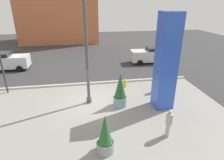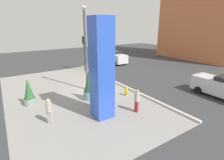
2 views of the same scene
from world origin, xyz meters
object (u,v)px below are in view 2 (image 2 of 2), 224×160
(potted_plant_curbside, at_px, (29,93))
(pedestrian_crossing, at_px, (137,100))
(lamp_post, at_px, (86,52))
(potted_plant_mid_plaza, at_px, (89,86))
(car_passing_lane, at_px, (115,57))
(traffic_light_corner, at_px, (84,48))
(car_far_lane, at_px, (222,86))
(pedestrian_on_sidewalk, at_px, (49,110))
(fire_hydrant, at_px, (126,92))
(art_pillar_blue, at_px, (102,70))

(potted_plant_curbside, xyz_separation_m, pedestrian_crossing, (5.30, 6.02, -0.01))
(lamp_post, bearing_deg, potted_plant_mid_plaza, -21.19)
(potted_plant_mid_plaza, xyz_separation_m, car_passing_lane, (-10.34, 9.54, -0.17))
(potted_plant_curbside, distance_m, traffic_light_corner, 10.63)
(car_far_lane, distance_m, pedestrian_on_sidewalk, 13.56)
(potted_plant_mid_plaza, bearing_deg, lamp_post, 158.81)
(potted_plant_mid_plaza, distance_m, car_far_lane, 10.96)
(potted_plant_mid_plaza, bearing_deg, fire_hydrant, 71.05)
(lamp_post, relative_size, pedestrian_crossing, 4.42)
(potted_plant_mid_plaza, relative_size, car_far_lane, 0.54)
(potted_plant_curbside, height_order, pedestrian_crossing, potted_plant_curbside)
(fire_hydrant, relative_size, car_far_lane, 0.17)
(traffic_light_corner, xyz_separation_m, pedestrian_on_sidewalk, (10.45, -7.17, -2.08))
(lamp_post, xyz_separation_m, fire_hydrant, (3.15, 2.17, -3.20))
(art_pillar_blue, bearing_deg, fire_hydrant, 118.41)
(art_pillar_blue, relative_size, pedestrian_crossing, 3.83)
(art_pillar_blue, xyz_separation_m, fire_hydrant, (-1.87, 3.45, -2.79))
(car_passing_lane, bearing_deg, pedestrian_crossing, -28.82)
(car_far_lane, bearing_deg, potted_plant_mid_plaza, -120.72)
(car_passing_lane, xyz_separation_m, pedestrian_on_sidewalk, (12.25, -13.16, -0.04))
(potted_plant_curbside, bearing_deg, car_passing_lane, 122.47)
(car_far_lane, height_order, pedestrian_crossing, car_far_lane)
(potted_plant_curbside, bearing_deg, art_pillar_blue, 39.93)
(traffic_light_corner, xyz_separation_m, car_far_lane, (14.14, 5.87, -2.04))
(fire_hydrant, bearing_deg, lamp_post, -145.48)
(fire_hydrant, bearing_deg, traffic_light_corner, 176.64)
(lamp_post, xyz_separation_m, car_far_lane, (7.72, 8.60, -2.62))
(pedestrian_on_sidewalk, bearing_deg, art_pillar_blue, 72.65)
(car_far_lane, distance_m, pedestrian_crossing, 7.85)
(art_pillar_blue, height_order, fire_hydrant, art_pillar_blue)
(potted_plant_mid_plaza, relative_size, traffic_light_corner, 0.55)
(lamp_post, xyz_separation_m, potted_plant_curbside, (0.54, -5.04, -2.64))
(car_passing_lane, relative_size, car_far_lane, 0.93)
(car_passing_lane, bearing_deg, potted_plant_mid_plaza, -42.69)
(pedestrian_on_sidewalk, bearing_deg, lamp_post, 132.21)
(potted_plant_mid_plaza, distance_m, pedestrian_on_sidewalk, 4.10)
(lamp_post, distance_m, pedestrian_crossing, 6.48)
(potted_plant_mid_plaza, relative_size, pedestrian_on_sidewalk, 1.48)
(art_pillar_blue, bearing_deg, pedestrian_on_sidewalk, -107.35)
(pedestrian_crossing, bearing_deg, lamp_post, -170.43)
(car_passing_lane, distance_m, car_far_lane, 15.94)
(potted_plant_mid_plaza, bearing_deg, pedestrian_crossing, 25.96)
(traffic_light_corner, bearing_deg, potted_plant_mid_plaza, -22.58)
(art_pillar_blue, relative_size, pedestrian_on_sidewalk, 3.85)
(traffic_light_corner, bearing_deg, car_passing_lane, 106.73)
(car_passing_lane, bearing_deg, potted_plant_curbside, -57.53)
(potted_plant_curbside, height_order, pedestrian_on_sidewalk, potted_plant_curbside)
(lamp_post, bearing_deg, fire_hydrant, 34.52)
(potted_plant_mid_plaza, relative_size, car_passing_lane, 0.57)
(traffic_light_corner, bearing_deg, art_pillar_blue, -19.35)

